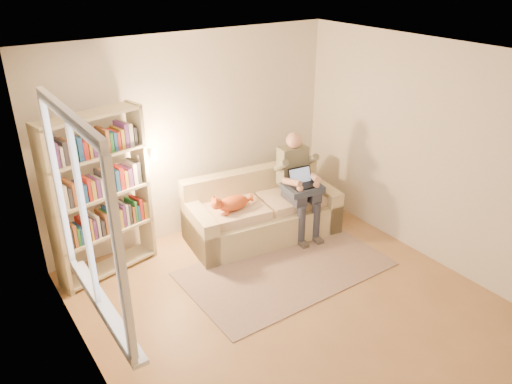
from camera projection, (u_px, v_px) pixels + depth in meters
floor at (300, 313)px, 5.23m from camera, size 4.50×4.50×0.00m
ceiling at (312, 62)px, 4.10m from camera, size 4.00×4.50×0.02m
wall_left at (94, 273)px, 3.65m from camera, size 0.02×4.50×2.60m
wall_right at (441, 158)px, 5.69m from camera, size 0.02×4.50×2.60m
wall_back at (193, 137)px, 6.34m from camera, size 4.00×0.02×2.60m
window at (91, 250)px, 3.79m from camera, size 0.12×1.52×1.69m
sofa at (261, 214)px, 6.58m from camera, size 2.05×1.13×0.83m
person at (297, 179)px, 6.44m from camera, size 0.44×0.64×1.37m
cat at (232, 203)px, 6.15m from camera, size 0.63×0.27×0.23m
blanket at (300, 188)px, 6.36m from camera, size 0.51×0.44×0.08m
laptop at (300, 181)px, 6.33m from camera, size 0.35×0.31×0.28m
bookshelf at (99, 189)px, 5.49m from camera, size 1.32×0.53×1.94m
rug at (286, 269)px, 5.96m from camera, size 2.40×1.43×0.01m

